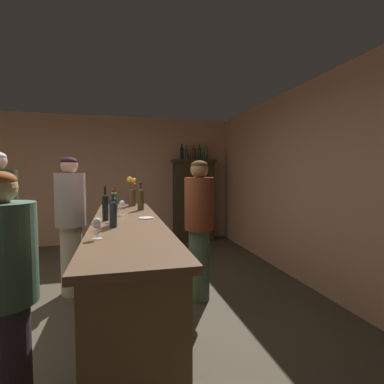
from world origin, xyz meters
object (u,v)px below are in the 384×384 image
(display_bottle_center, at_px, (194,153))
(display_bottle_midright, at_px, (199,153))
(bar_counter, at_px, (128,268))
(bartender, at_px, (199,223))
(display_bottle_midleft, at_px, (186,153))
(wine_bottle_chardonnay, at_px, (105,206))
(wine_bottle_pinot, at_px, (115,201))
(display_cabinet, at_px, (194,199))
(patron_in_navy, at_px, (4,295))
(display_bottle_left, at_px, (182,153))
(wine_glass_mid, at_px, (114,211))
(cheese_plate, at_px, (146,218))
(wine_glass_rear, at_px, (122,205))
(wine_bottle_rose, at_px, (113,209))
(patron_tall, at_px, (71,220))
(wine_bottle_malbec, at_px, (141,198))
(flower_arrangement, at_px, (132,192))
(display_bottle_right, at_px, (206,153))
(wine_bottle_merlot, at_px, (113,213))
(wine_glass_front, at_px, (97,224))

(display_bottle_center, bearing_deg, display_bottle_midright, 0.00)
(bar_counter, bearing_deg, bartender, 15.40)
(display_bottle_midleft, xyz_separation_m, display_bottle_midright, (0.29, 0.00, 0.02))
(display_bottle_midright, bearing_deg, wine_bottle_chardonnay, -120.58)
(wine_bottle_chardonnay, bearing_deg, wine_bottle_pinot, 82.75)
(display_cabinet, distance_m, display_bottle_midleft, 0.99)
(display_bottle_center, distance_m, patron_in_navy, 5.05)
(display_cabinet, distance_m, display_bottle_left, 1.03)
(wine_glass_mid, height_order, cheese_plate, wine_glass_mid)
(display_cabinet, relative_size, cheese_plate, 11.17)
(bar_counter, height_order, display_bottle_left, display_bottle_left)
(wine_glass_rear, height_order, bartender, bartender)
(wine_bottle_rose, bearing_deg, patron_tall, 117.79)
(wine_glass_mid, xyz_separation_m, patron_tall, (-0.52, 0.81, -0.19))
(wine_bottle_malbec, bearing_deg, bartender, -42.43)
(cheese_plate, xyz_separation_m, patron_in_navy, (-0.90, -1.31, -0.20))
(wine_glass_mid, bearing_deg, patron_tall, 122.62)
(wine_bottle_chardonnay, distance_m, display_bottle_midleft, 3.57)
(cheese_plate, bearing_deg, patron_tall, 141.21)
(patron_tall, distance_m, patron_in_navy, 2.00)
(bar_counter, height_order, patron_in_navy, patron_in_navy)
(wine_bottle_pinot, relative_size, flower_arrangement, 0.76)
(bar_counter, bearing_deg, wine_bottle_malbec, 76.30)
(cheese_plate, height_order, bartender, bartender)
(wine_bottle_chardonnay, distance_m, bartender, 1.08)
(wine_glass_rear, bearing_deg, wine_bottle_chardonnay, -115.89)
(patron_tall, height_order, patron_in_navy, patron_tall)
(bartender, bearing_deg, patron_in_navy, 49.13)
(display_bottle_midright, bearing_deg, display_bottle_right, 0.00)
(wine_bottle_chardonnay, bearing_deg, bartender, 10.36)
(wine_bottle_merlot, distance_m, display_bottle_midleft, 3.90)
(display_bottle_center, bearing_deg, wine_glass_mid, -116.91)
(wine_bottle_pinot, height_order, display_bottle_midleft, display_bottle_midleft)
(wine_bottle_malbec, height_order, flower_arrangement, flower_arrangement)
(wine_glass_rear, bearing_deg, wine_bottle_pinot, 104.57)
(display_bottle_right, distance_m, patron_in_navy, 5.18)
(wine_bottle_pinot, xyz_separation_m, display_bottle_center, (1.64, 2.47, 0.77))
(display_cabinet, height_order, display_bottle_midright, display_bottle_midright)
(display_bottle_midright, relative_size, display_bottle_right, 1.08)
(wine_bottle_merlot, xyz_separation_m, wine_glass_mid, (0.00, 0.30, -0.02))
(wine_bottle_malbec, distance_m, bartender, 0.89)
(wine_bottle_pinot, height_order, wine_glass_front, wine_bottle_pinot)
(wine_glass_rear, bearing_deg, wine_bottle_rose, -97.96)
(wine_glass_front, bearing_deg, bartender, 44.48)
(wine_bottle_merlot, bearing_deg, wine_glass_mid, 89.19)
(wine_bottle_rose, relative_size, display_bottle_right, 1.03)
(display_bottle_center, height_order, bartender, display_bottle_center)
(display_bottle_left, xyz_separation_m, display_bottle_midleft, (0.10, -0.00, -0.02))
(display_cabinet, xyz_separation_m, display_bottle_left, (-0.26, 0.00, 1.00))
(wine_bottle_rose, distance_m, wine_bottle_chardonnay, 0.28)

